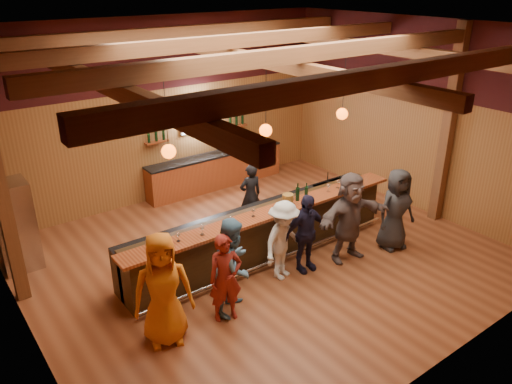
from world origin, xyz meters
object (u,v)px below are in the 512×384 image
at_px(stainless_fridge, 15,226).
at_px(customer_dark, 396,209).
at_px(back_bar_cabinet, 216,170).
at_px(ice_bucket, 288,200).
at_px(customer_redvest, 225,278).
at_px(customer_white, 283,241).
at_px(bartender, 251,195).
at_px(customer_orange, 163,289).
at_px(bottle_a, 298,194).
at_px(customer_brown, 350,217).
at_px(customer_denim, 234,265).
at_px(bar_counter, 261,231).
at_px(customer_navy, 305,233).

xyz_separation_m(stainless_fridge, customer_dark, (6.53, -3.89, -0.02)).
distance_m(back_bar_cabinet, ice_bucket, 4.04).
xyz_separation_m(stainless_fridge, ice_bucket, (4.54, -2.77, 0.33)).
relative_size(customer_redvest, customer_white, 0.99).
relative_size(bartender, ice_bucket, 6.16).
xyz_separation_m(customer_orange, bottle_a, (3.55, 0.98, 0.31)).
height_order(customer_redvest, bartender, customer_redvest).
distance_m(back_bar_cabinet, customer_orange, 6.27).
xyz_separation_m(customer_white, customer_brown, (1.50, -0.25, 0.14)).
relative_size(stainless_fridge, bartender, 1.21).
xyz_separation_m(customer_redvest, customer_dark, (4.16, -0.11, 0.10)).
relative_size(stainless_fridge, customer_denim, 1.04).
bearing_deg(back_bar_cabinet, customer_redvest, -120.85).
height_order(bar_counter, bartender, bartender).
relative_size(customer_navy, customer_brown, 0.86).
bearing_deg(customer_dark, customer_denim, -172.77).
xyz_separation_m(stainless_fridge, customer_white, (3.92, -3.40, -0.11)).
distance_m(stainless_fridge, customer_denim, 4.50).
xyz_separation_m(customer_white, bottle_a, (0.93, 0.69, 0.47)).
bearing_deg(customer_orange, customer_redvest, 14.35).
bearing_deg(bar_counter, bottle_a, -19.52).
bearing_deg(bar_counter, customer_brown, -42.40).
height_order(customer_navy, ice_bucket, customer_navy).
relative_size(customer_orange, bartender, 1.27).
height_order(bar_counter, customer_navy, customer_navy).
bearing_deg(customer_dark, ice_bucket, 161.48).
relative_size(customer_brown, bottle_a, 4.93).
bearing_deg(bar_counter, customer_redvest, -142.60).
distance_m(customer_dark, bottle_a, 2.09).
bearing_deg(customer_brown, customer_dark, -7.48).
height_order(back_bar_cabinet, bartender, bartender).
xyz_separation_m(customer_redvest, bottle_a, (2.48, 1.08, 0.48)).
xyz_separation_m(customer_white, customer_navy, (0.51, -0.04, 0.01)).
bearing_deg(customer_brown, bar_counter, 142.81).
bearing_deg(customer_white, customer_navy, -21.71).
distance_m(customer_orange, customer_white, 2.64).
bearing_deg(back_bar_cabinet, ice_bucket, -101.08).
distance_m(bar_counter, customer_dark, 2.84).
bearing_deg(bartender, customer_brown, 114.43).
height_order(customer_denim, customer_white, customer_denim).
bearing_deg(customer_redvest, bar_counter, 52.81).
xyz_separation_m(back_bar_cabinet, customer_brown, (0.12, -4.76, 0.46)).
bearing_deg(customer_navy, ice_bucket, 85.55).
height_order(customer_brown, ice_bucket, customer_brown).
height_order(back_bar_cabinet, customer_navy, customer_navy).
bearing_deg(stainless_fridge, bartender, -14.98).
relative_size(customer_brown, bartender, 1.26).
relative_size(stainless_fridge, customer_dark, 1.02).
distance_m(bar_counter, customer_orange, 3.10).
xyz_separation_m(customer_brown, customer_dark, (1.11, -0.25, -0.05)).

